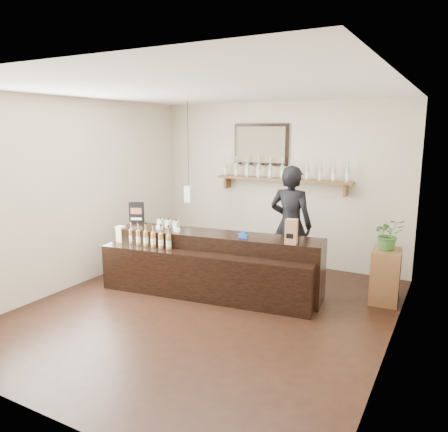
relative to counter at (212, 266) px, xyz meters
name	(u,v)px	position (x,y,z in m)	size (l,w,h in m)	color
ground	(206,310)	(0.26, -0.59, -0.41)	(5.00, 5.00, 0.00)	black
room_shell	(205,181)	(0.26, -0.59, 1.30)	(5.00, 5.00, 5.00)	beige
back_wall_decor	(269,164)	(0.10, 1.79, 1.35)	(2.66, 0.96, 1.69)	brown
counter	(212,266)	(0.00, 0.00, 0.00)	(3.14, 1.22, 1.01)	black
promo_sign	(137,213)	(-1.45, 0.11, 0.63)	(0.23, 0.11, 0.34)	black
paper_bag	(291,232)	(1.17, 0.07, 0.62)	(0.16, 0.13, 0.33)	#936A47
tape_dispenser	(243,235)	(0.48, 0.05, 0.50)	(0.13, 0.06, 0.10)	blue
side_cabinet	(385,276)	(2.26, 0.85, -0.04)	(0.41, 0.54, 0.74)	brown
potted_plant	(389,234)	(2.26, 0.85, 0.55)	(0.39, 0.34, 0.43)	#346528
shopkeeper	(291,217)	(0.83, 0.96, 0.62)	(0.75, 0.49, 2.06)	black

